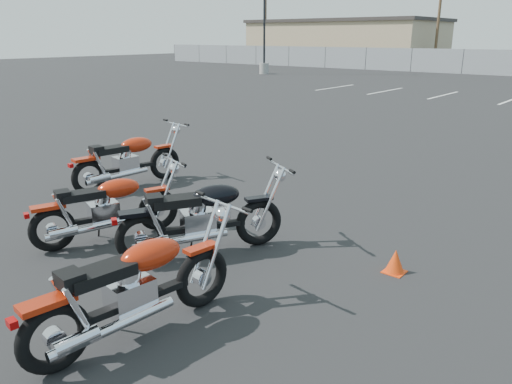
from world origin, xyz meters
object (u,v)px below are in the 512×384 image
Objects in this scene: motorcycle_front_red at (128,160)px; motorcycle_rear_red at (135,287)px; motorcycle_second_black at (202,217)px; motorcycle_third_red at (107,208)px.

motorcycle_front_red is 1.00× the size of motorcycle_rear_red.
motorcycle_second_black is at bearing -21.58° from motorcycle_front_red.
motorcycle_second_black reaches higher than motorcycle_third_red.
motorcycle_front_red is 5.09m from motorcycle_rear_red.
motorcycle_third_red is (1.91, -1.79, -0.03)m from motorcycle_front_red.
motorcycle_third_red is (-1.34, -0.51, -0.03)m from motorcycle_second_black.
motorcycle_front_red reaches higher than motorcycle_rear_red.
motorcycle_second_black is 0.96× the size of motorcycle_rear_red.
motorcycle_second_black is (3.25, -1.29, 0.00)m from motorcycle_front_red.
motorcycle_front_red reaches higher than motorcycle_third_red.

